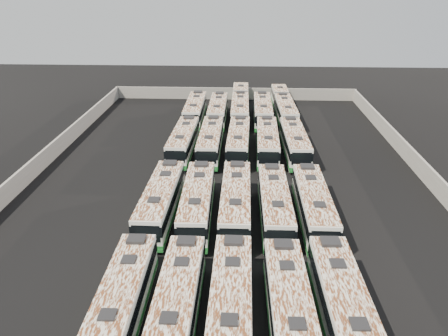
# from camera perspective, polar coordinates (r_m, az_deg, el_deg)

# --- Properties ---
(ground) EXTENTS (140.00, 140.00, 0.00)m
(ground) POSITION_cam_1_polar(r_m,az_deg,el_deg) (49.51, 0.40, -1.76)
(ground) COLOR black
(ground) RESTS_ON ground
(perimeter_wall) EXTENTS (45.20, 73.20, 2.20)m
(perimeter_wall) POSITION_cam_1_polar(r_m,az_deg,el_deg) (49.05, 0.41, -0.60)
(perimeter_wall) COLOR gray
(perimeter_wall) RESTS_ON ground
(bus_front_far_left) EXTENTS (2.83, 12.45, 3.50)m
(bus_front_far_left) POSITION_cam_1_polar(r_m,az_deg,el_deg) (30.47, -13.27, -16.84)
(bus_front_far_left) COLOR white
(bus_front_far_left) RESTS_ON ground
(bus_front_left) EXTENTS (2.66, 12.43, 3.50)m
(bus_front_left) POSITION_cam_1_polar(r_m,az_deg,el_deg) (29.69, -6.21, -17.50)
(bus_front_left) COLOR white
(bus_front_left) RESTS_ON ground
(bus_front_center) EXTENTS (2.75, 12.70, 3.58)m
(bus_front_center) POSITION_cam_1_polar(r_m,az_deg,el_deg) (29.39, 0.89, -17.75)
(bus_front_center) COLOR white
(bus_front_center) RESTS_ON ground
(bus_front_right) EXTENTS (2.89, 12.51, 3.51)m
(bus_front_right) POSITION_cam_1_polar(r_m,az_deg,el_deg) (29.49, 8.62, -17.99)
(bus_front_right) COLOR white
(bus_front_right) RESTS_ON ground
(bus_front_far_right) EXTENTS (3.00, 12.97, 3.64)m
(bus_front_far_right) POSITION_cam_1_polar(r_m,az_deg,el_deg) (30.10, 15.49, -17.54)
(bus_front_far_right) COLOR white
(bus_front_far_right) RESTS_ON ground
(bus_midfront_far_left) EXTENTS (2.86, 12.79, 3.60)m
(bus_midfront_far_left) POSITION_cam_1_polar(r_m,az_deg,el_deg) (41.87, -8.24, -4.24)
(bus_midfront_far_left) COLOR white
(bus_midfront_far_left) RESTS_ON ground
(bus_midfront_left) EXTENTS (2.94, 12.76, 3.58)m
(bus_midfront_left) POSITION_cam_1_polar(r_m,az_deg,el_deg) (41.29, -3.49, -4.46)
(bus_midfront_left) COLOR white
(bus_midfront_left) RESTS_ON ground
(bus_midfront_center) EXTENTS (2.77, 12.88, 3.63)m
(bus_midfront_center) POSITION_cam_1_polar(r_m,az_deg,el_deg) (41.08, 1.55, -4.53)
(bus_midfront_center) COLOR white
(bus_midfront_center) RESTS_ON ground
(bus_midfront_right) EXTENTS (2.78, 12.55, 3.53)m
(bus_midfront_right) POSITION_cam_1_polar(r_m,az_deg,el_deg) (41.11, 6.64, -4.76)
(bus_midfront_right) COLOR white
(bus_midfront_right) RESTS_ON ground
(bus_midfront_far_right) EXTENTS (2.71, 12.67, 3.57)m
(bus_midfront_far_right) POSITION_cam_1_polar(r_m,az_deg,el_deg) (41.55, 11.61, -4.76)
(bus_midfront_far_right) COLOR white
(bus_midfront_far_right) RESTS_ON ground
(bus_midback_far_left) EXTENTS (2.93, 12.50, 3.51)m
(bus_midback_far_left) POSITION_cam_1_polar(r_m,az_deg,el_deg) (56.84, -5.33, 3.54)
(bus_midback_far_left) COLOR white
(bus_midback_far_left) RESTS_ON ground
(bus_midback_left) EXTENTS (2.73, 12.66, 3.56)m
(bus_midback_left) POSITION_cam_1_polar(r_m,az_deg,el_deg) (56.45, -1.77, 3.52)
(bus_midback_left) COLOR white
(bus_midback_left) RESTS_ON ground
(bus_midback_center) EXTENTS (2.97, 12.62, 3.54)m
(bus_midback_center) POSITION_cam_1_polar(r_m,az_deg,el_deg) (56.45, 1.91, 3.50)
(bus_midback_center) COLOR white
(bus_midback_center) RESTS_ON ground
(bus_midback_right) EXTENTS (2.92, 12.66, 3.55)m
(bus_midback_right) POSITION_cam_1_polar(r_m,az_deg,el_deg) (56.54, 5.68, 3.44)
(bus_midback_right) COLOR white
(bus_midback_right) RESTS_ON ground
(bus_midback_far_right) EXTENTS (2.94, 12.70, 3.56)m
(bus_midback_far_right) POSITION_cam_1_polar(r_m,az_deg,el_deg) (56.76, 9.21, 3.33)
(bus_midback_far_right) COLOR white
(bus_midback_far_right) RESTS_ON ground
(bus_back_far_left) EXTENTS (2.78, 12.70, 3.57)m
(bus_back_far_left) POSITION_cam_1_polar(r_m,az_deg,el_deg) (70.33, -3.80, 7.58)
(bus_back_far_left) COLOR white
(bus_back_far_left) RESTS_ON ground
(bus_back_left) EXTENTS (2.65, 12.43, 3.50)m
(bus_back_left) POSITION_cam_1_polar(r_m,az_deg,el_deg) (69.86, -0.81, 7.49)
(bus_back_left) COLOR white
(bus_back_left) RESTS_ON ground
(bus_back_center) EXTENTS (2.72, 19.96, 3.62)m
(bus_back_center) POSITION_cam_1_polar(r_m,az_deg,el_deg) (73.12, 2.14, 8.26)
(bus_back_center) COLOR white
(bus_back_center) RESTS_ON ground
(bus_back_right) EXTENTS (2.80, 12.83, 3.61)m
(bus_back_right) POSITION_cam_1_polar(r_m,az_deg,el_deg) (69.89, 5.08, 7.46)
(bus_back_right) COLOR white
(bus_back_right) RESTS_ON ground
(bus_back_far_right) EXTENTS (3.08, 19.29, 3.49)m
(bus_back_far_right) POSITION_cam_1_polar(r_m,az_deg,el_deg) (73.27, 7.78, 8.04)
(bus_back_far_right) COLOR white
(bus_back_far_right) RESTS_ON ground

